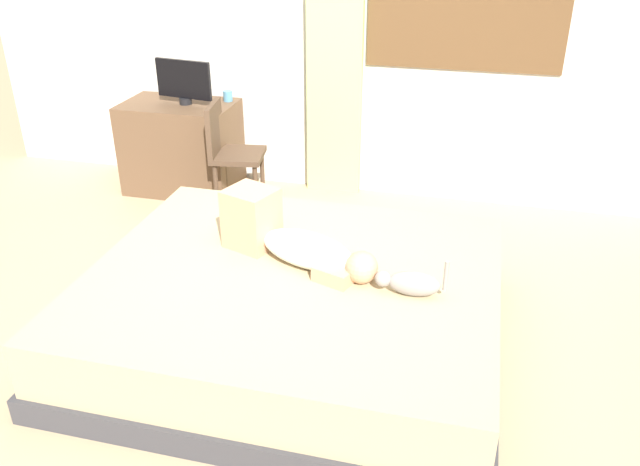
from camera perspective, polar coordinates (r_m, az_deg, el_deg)
name	(u,v)px	position (r m, az deg, el deg)	size (l,w,h in m)	color
ground_plane	(275,341)	(3.69, -4.01, -9.47)	(16.00, 16.00, 0.00)	tan
back_wall_with_window	(363,9)	(5.21, 3.78, 19.00)	(6.40, 0.14, 2.90)	silver
bed	(293,308)	(3.57, -2.36, -6.59)	(2.21, 1.90, 0.44)	#38383D
person_lying	(292,240)	(3.53, -2.44, -0.61)	(0.93, 0.53, 0.34)	silver
cat	(410,283)	(3.26, 7.94, -4.35)	(0.36, 0.12, 0.21)	gray
desk	(182,147)	(5.55, -12.02, 7.38)	(0.90, 0.56, 0.74)	brown
tv_monitor	(184,81)	(5.36, -11.87, 12.88)	(0.48, 0.10, 0.35)	black
cup	(228,96)	(5.42, -8.08, 11.81)	(0.08, 0.08, 0.08)	teal
chair_by_desk	(229,149)	(5.03, -8.02, 7.31)	(0.44, 0.44, 0.86)	#4C3828
curtain_left	(335,50)	(5.18, 1.30, 15.74)	(0.44, 0.06, 2.33)	#ADCC75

